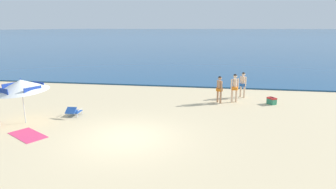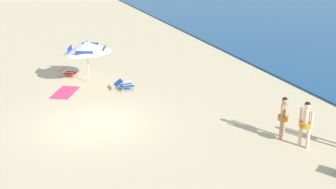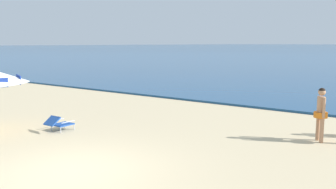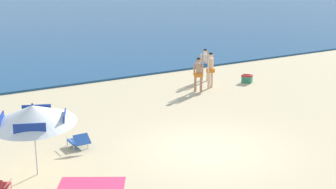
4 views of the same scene
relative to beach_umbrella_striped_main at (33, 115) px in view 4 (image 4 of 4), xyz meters
name	(u,v)px [view 4 (image 4 of 4)]	position (x,y,z in m)	size (l,w,h in m)	color
ground_plane	(207,150)	(5.24, -1.01, -1.81)	(800.00, 800.00, 0.00)	#D1BA8E
beach_umbrella_striped_main	(33,115)	(0.00, 0.00, 0.00)	(3.39, 3.39, 2.16)	silver
lounge_chair_beside_umbrella	(79,140)	(1.77, 1.30, -1.54)	(0.59, 0.91, 0.53)	#1E4799
person_standing_near_shore	(211,67)	(9.99, 5.40, -0.82)	(0.47, 0.42, 1.72)	beige
person_standing_beside	(205,62)	(10.61, 6.73, -0.87)	(0.40, 0.40, 1.63)	beige
person_wading_in	(198,72)	(9.10, 5.12, -0.87)	(0.40, 0.40, 1.61)	tan
cooler_box	(247,79)	(12.15, 5.28, -1.61)	(0.57, 0.61, 0.43)	#2D7F5B
beach_towel	(92,184)	(1.09, -1.41, -1.80)	(0.90, 1.80, 0.01)	#DB3866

